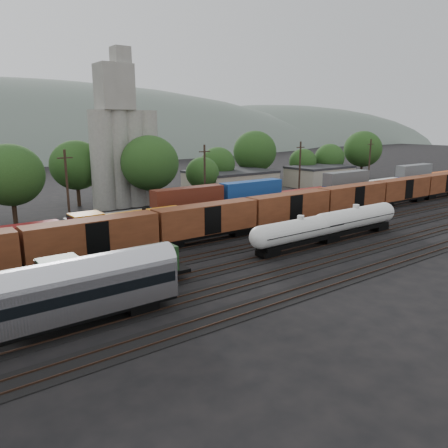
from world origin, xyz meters
TOP-DOWN VIEW (x-y plane):
  - ground at (0.00, 0.00)m, footprint 600.00×600.00m
  - tracks at (0.00, 0.00)m, footprint 180.00×33.20m
  - green_locomotive at (-17.64, -5.00)m, footprint 15.46×2.73m
  - tank_car_a at (7.91, -5.00)m, footprint 15.89×2.84m
  - tank_car_b at (18.91, -5.00)m, footprint 16.52×2.96m
  - passenger_coach at (-25.58, -10.00)m, footprint 23.89×2.95m
  - orange_locomotive at (-9.07, 10.00)m, footprint 18.43×3.07m
  - boxcar_string at (-7.06, 5.00)m, footprint 153.60×2.90m
  - container_wall at (8.45, 15.00)m, footprint 179.70×2.60m
  - grain_silo at (3.28, 36.00)m, footprint 13.40×5.00m
  - industrial_sheds at (6.63, 35.25)m, footprint 119.38×17.26m
  - tree_band at (6.61, 37.07)m, footprint 161.42×22.71m
  - utility_poles at (0.00, 22.00)m, footprint 122.20×0.36m
  - distant_hills at (23.92, 260.00)m, footprint 860.00×286.00m

SIDE VIEW (x-z plane):
  - distant_hills at x=23.92m, z-range -85.56..44.44m
  - ground at x=0.00m, z-range 0.00..0.00m
  - tracks at x=0.00m, z-range -0.05..0.15m
  - green_locomotive at x=-17.64m, z-range 0.31..4.40m
  - tank_car_a at x=7.91m, z-range 0.41..4.57m
  - container_wall at x=8.45m, z-range -0.36..5.44m
  - industrial_sheds at x=6.63m, z-range 0.01..5.11m
  - tank_car_b at x=18.91m, z-range 0.42..4.75m
  - orange_locomotive at x=-9.07m, z-range 0.32..4.92m
  - boxcar_string at x=-7.06m, z-range 1.02..5.22m
  - passenger_coach at x=-25.58m, z-range 0.61..6.03m
  - utility_poles at x=0.00m, z-range 0.21..12.21m
  - tree_band at x=6.61m, z-range 0.67..14.57m
  - grain_silo at x=3.28m, z-range -3.24..25.76m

